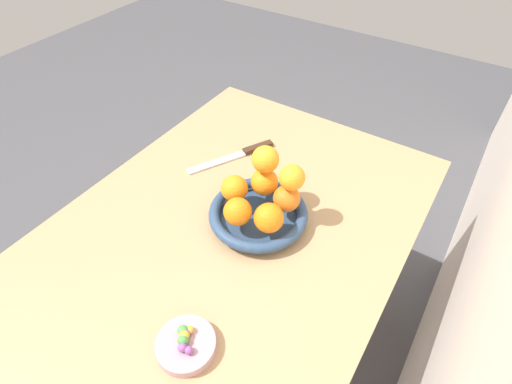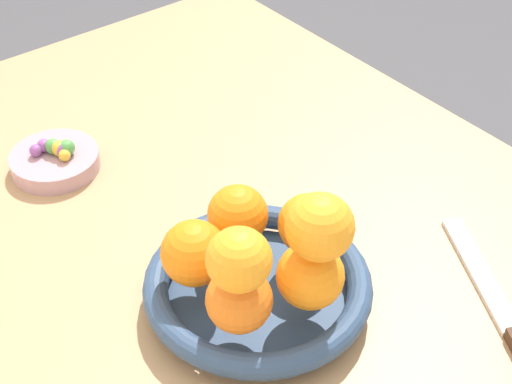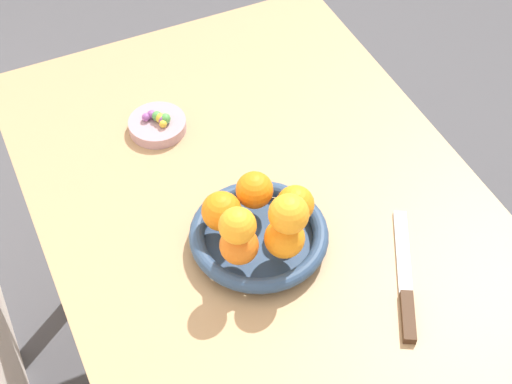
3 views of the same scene
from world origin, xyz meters
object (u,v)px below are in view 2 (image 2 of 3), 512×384
at_px(candy_ball_0, 64,155).
at_px(candy_ball_5, 53,146).
at_px(fruit_bowl, 258,288).
at_px(orange_5, 239,260).
at_px(candy_ball_3, 62,149).
at_px(candy_ball_1, 59,148).
at_px(orange_1, 238,215).
at_px(dining_table, 250,298).
at_px(orange_2, 194,253).
at_px(orange_0, 309,224).
at_px(orange_4, 310,276).
at_px(candy_ball_6, 36,151).
at_px(orange_6, 320,227).
at_px(knife, 507,320).
at_px(candy_ball_2, 67,148).
at_px(candy_dish, 55,161).
at_px(candy_ball_4, 44,146).
at_px(orange_3, 239,300).

height_order(candy_ball_0, candy_ball_5, candy_ball_5).
height_order(fruit_bowl, candy_ball_5, candy_ball_5).
bearing_deg(candy_ball_5, orange_5, 179.92).
height_order(candy_ball_3, candy_ball_5, same).
bearing_deg(candy_ball_1, orange_1, -165.45).
distance_m(dining_table, orange_2, 0.19).
relative_size(orange_0, orange_4, 0.97).
bearing_deg(orange_1, candy_ball_0, 15.47).
relative_size(fruit_bowl, candy_ball_6, 14.91).
bearing_deg(orange_5, fruit_bowl, -51.23).
height_order(orange_6, candy_ball_3, orange_6).
bearing_deg(orange_1, knife, -145.44).
distance_m(orange_5, knife, 0.30).
bearing_deg(orange_0, candy_ball_3, 19.84).
relative_size(candy_ball_0, knife, 0.06).
distance_m(dining_table, candy_ball_1, 0.30).
xyz_separation_m(candy_ball_3, candy_ball_5, (0.01, 0.01, 0.00)).
relative_size(dining_table, candy_ball_2, 53.60).
height_order(orange_2, candy_ball_3, orange_2).
xyz_separation_m(dining_table, orange_6, (-0.14, 0.03, 0.23)).
bearing_deg(candy_dish, candy_ball_3, -140.06).
bearing_deg(knife, candy_dish, 24.93).
xyz_separation_m(orange_4, candy_ball_4, (0.40, 0.08, -0.04)).
relative_size(dining_table, orange_4, 16.77).
bearing_deg(candy_ball_2, orange_1, -166.68).
height_order(candy_ball_1, candy_ball_2, same).
relative_size(orange_2, candy_ball_4, 3.98).
bearing_deg(orange_0, orange_2, 72.86).
bearing_deg(candy_ball_6, candy_dish, -119.46).
relative_size(dining_table, candy_ball_4, 65.85).
distance_m(candy_dish, knife, 0.56).
height_order(dining_table, orange_3, orange_3).
bearing_deg(candy_ball_6, fruit_bowl, -167.47).
bearing_deg(candy_ball_3, fruit_bowl, -171.09).
bearing_deg(candy_ball_3, candy_ball_6, 52.91).
height_order(orange_4, orange_5, orange_5).
height_order(orange_2, candy_ball_6, orange_2).
bearing_deg(orange_5, orange_4, -97.79).
bearing_deg(candy_ball_1, orange_6, -169.35).
xyz_separation_m(orange_1, candy_ball_6, (0.29, 0.09, -0.04)).
distance_m(candy_dish, candy_ball_5, 0.02).
bearing_deg(orange_2, candy_ball_1, 0.40).
distance_m(orange_3, knife, 0.28).
distance_m(fruit_bowl, orange_2, 0.08).
relative_size(orange_3, candy_ball_3, 3.35).
bearing_deg(dining_table, orange_2, 111.31).
bearing_deg(orange_2, candy_ball_5, 1.22).
xyz_separation_m(orange_4, candy_ball_1, (0.38, 0.07, -0.04)).
relative_size(candy_dish, candy_ball_5, 5.65).
relative_size(orange_3, candy_ball_6, 4.03).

